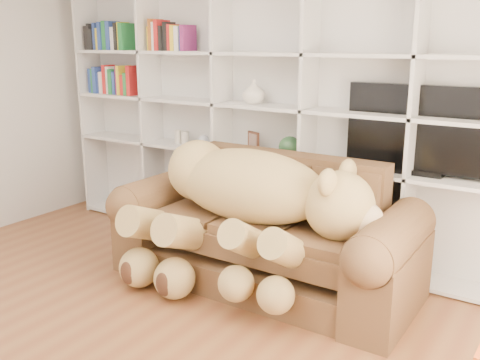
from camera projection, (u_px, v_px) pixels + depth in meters
The scene contains 12 objects.
wall_back at pixel (275, 99), 4.84m from camera, with size 5.00×0.02×2.70m, color silver.
bookshelf at pixel (244, 103), 4.86m from camera, with size 4.43×0.35×2.40m.
sofa at pixel (266, 237), 4.17m from camera, with size 2.33×1.01×0.98m.
teddy_bear at pixel (244, 202), 3.97m from camera, with size 1.87×0.99×1.08m.
throw_pillow at pixel (211, 178), 4.56m from camera, with size 0.44×0.14×0.44m, color maroon.
tv at pixel (422, 131), 4.03m from camera, with size 1.15×0.18×0.68m.
picture_frame at pixel (254, 142), 4.83m from camera, with size 0.15×0.03×0.19m, color #542D1C.
green_vase at pixel (290, 147), 4.64m from camera, with size 0.19×0.19×0.19m, color #2E5932.
figurine_tall at pixel (178, 137), 5.31m from camera, with size 0.07×0.07×0.14m, color beige.
figurine_short at pixel (185, 138), 5.26m from camera, with size 0.08×0.08×0.13m, color beige.
snow_globe at pixel (204, 141), 5.14m from camera, with size 0.11×0.11×0.11m, color silver.
shelf_vase at pixel (254, 92), 4.72m from camera, with size 0.20×0.20×0.21m, color silver.
Camera 1 is at (2.41, -1.74, 1.86)m, focal length 40.00 mm.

